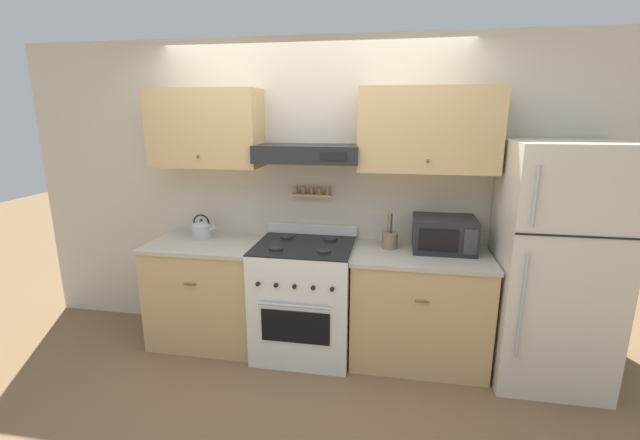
% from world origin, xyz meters
% --- Properties ---
extents(ground_plane, '(16.00, 16.00, 0.00)m').
position_xyz_m(ground_plane, '(0.00, 0.00, 0.00)').
color(ground_plane, brown).
extents(wall_back, '(5.20, 0.46, 2.55)m').
position_xyz_m(wall_back, '(0.02, 0.62, 1.43)').
color(wall_back, beige).
rests_on(wall_back, ground_plane).
extents(counter_left, '(0.94, 0.66, 0.90)m').
position_xyz_m(counter_left, '(-0.86, 0.33, 0.45)').
color(counter_left, tan).
rests_on(counter_left, ground_plane).
extents(counter_right, '(1.06, 0.66, 0.90)m').
position_xyz_m(counter_right, '(0.92, 0.33, 0.45)').
color(counter_right, tan).
rests_on(counter_right, ground_plane).
extents(stove_range, '(0.78, 0.71, 1.02)m').
position_xyz_m(stove_range, '(-0.00, 0.30, 0.47)').
color(stove_range, white).
rests_on(stove_range, ground_plane).
extents(refrigerator, '(0.77, 0.74, 1.77)m').
position_xyz_m(refrigerator, '(1.85, 0.28, 0.89)').
color(refrigerator, beige).
rests_on(refrigerator, ground_plane).
extents(tea_kettle, '(0.22, 0.17, 0.21)m').
position_xyz_m(tea_kettle, '(-0.94, 0.45, 0.98)').
color(tea_kettle, '#B7B7BC').
rests_on(tea_kettle, counter_left).
extents(microwave, '(0.48, 0.39, 0.26)m').
position_xyz_m(microwave, '(1.09, 0.46, 1.03)').
color(microwave, '#232326').
rests_on(microwave, counter_right).
extents(utensil_crock, '(0.13, 0.13, 0.28)m').
position_xyz_m(utensil_crock, '(0.67, 0.45, 0.97)').
color(utensil_crock, '#8E7051').
rests_on(utensil_crock, counter_right).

